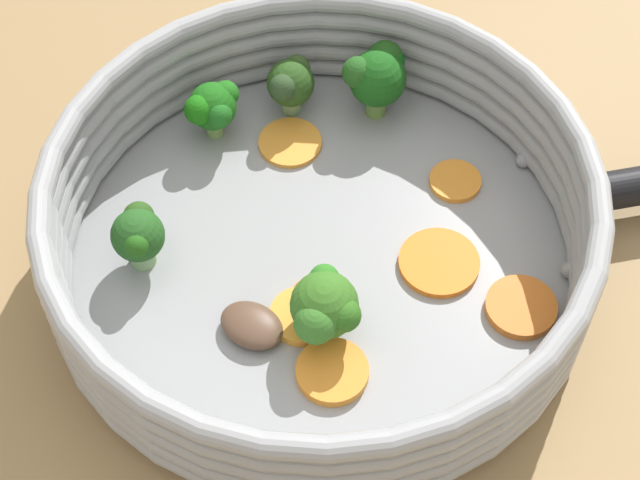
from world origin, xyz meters
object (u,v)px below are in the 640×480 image
Objects in this scene: skillet at (320,262)px; mushroom_piece_0 at (252,325)px; broccoli_floret_3 at (324,308)px; broccoli_floret_4 at (291,83)px; carrot_slice_2 at (521,307)px; carrot_slice_4 at (332,372)px; carrot_slice_6 at (319,302)px; broccoli_floret_0 at (138,235)px; broccoli_floret_1 at (213,107)px; carrot_slice_3 at (283,144)px; carrot_slice_5 at (439,263)px; broccoli_floret_2 at (378,74)px; carrot_slice_0 at (302,316)px; carrot_slice_1 at (455,181)px.

skillet is 0.06m from mushroom_piece_0.
broccoli_floret_3 reaches higher than broccoli_floret_4.
carrot_slice_2 is 0.11m from carrot_slice_4.
broccoli_floret_0 reaches higher than carrot_slice_6.
broccoli_floret_3 is (0.15, 0.03, 0.00)m from broccoli_floret_1.
broccoli_floret_3 is (-0.01, -0.10, 0.02)m from carrot_slice_2.
carrot_slice_3 is at bearing 161.55° from mushroom_piece_0.
mushroom_piece_0 reaches higher than carrot_slice_4.
broccoli_floret_1 is 0.90× the size of broccoli_floret_3.
carrot_slice_3 is at bearing 178.47° from carrot_slice_6.
carrot_slice_6 is at bearing -81.55° from carrot_slice_5.
carrot_slice_3 is 0.04m from broccoli_floret_4.
broccoli_floret_2 is 0.17m from mushroom_piece_0.
broccoli_floret_4 is at bearing 174.97° from carrot_slice_4.
carrot_slice_4 is (0.16, -0.01, 0.00)m from carrot_slice_3.
carrot_slice_4 is 0.18m from broccoli_floret_1.
carrot_slice_3 is 0.81× the size of broccoli_floret_2.
carrot_slice_2 is (0.02, 0.11, -0.00)m from carrot_slice_0.
carrot_slice_6 is at bearing -1.53° from carrot_slice_3.
carrot_slice_2 is 0.11m from broccoli_floret_3.
carrot_slice_4 is 0.84× the size of carrot_slice_5.
skillet is 0.11m from carrot_slice_2.
broccoli_floret_2 is (-0.10, 0.06, 0.04)m from skillet.
carrot_slice_6 is at bearing -104.60° from carrot_slice_2.
broccoli_floret_0 reaches higher than carrot_slice_5.
broccoli_floret_1 is at bearing 146.98° from broccoli_floret_0.
carrot_slice_1 is 0.15m from broccoli_floret_1.
carrot_slice_2 is at bearing 14.37° from broccoli_floret_2.
carrot_slice_2 is 1.02× the size of broccoli_floret_1.
skillet is at bearing 3.00° from carrot_slice_3.
broccoli_floret_3 is at bearing -49.62° from carrot_slice_1.
carrot_slice_5 is 0.08m from broccoli_floret_3.
carrot_slice_6 is at bearing 177.20° from broccoli_floret_3.
skillet is 8.20× the size of carrot_slice_0.
broccoli_floret_4 is (-0.15, 0.02, 0.02)m from carrot_slice_0.
carrot_slice_3 is 1.00× the size of broccoli_floret_4.
carrot_slice_1 is at bearing 123.78° from carrot_slice_6.
broccoli_floret_3 is at bearing 52.64° from broccoli_floret_0.
broccoli_floret_4 is at bearing 101.32° from broccoli_floret_1.
broccoli_floret_2 is at bearing -154.90° from carrot_slice_1.
broccoli_floret_0 reaches higher than carrot_slice_0.
carrot_slice_4 is 0.98× the size of broccoli_floret_0.
broccoli_floret_2 reaches higher than carrot_slice_1.
carrot_slice_4 is at bearing -3.50° from broccoli_floret_3.
broccoli_floret_0 is 0.82× the size of broccoli_floret_2.
broccoli_floret_1 is (-0.10, -0.04, 0.03)m from skillet.
carrot_slice_3 is at bearing 173.52° from carrot_slice_0.
broccoli_floret_3 is (0.05, -0.01, 0.03)m from skillet.
broccoli_floret_3 is at bearing -94.99° from carrot_slice_2.
carrot_slice_4 is (0.02, -0.11, 0.00)m from carrot_slice_2.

